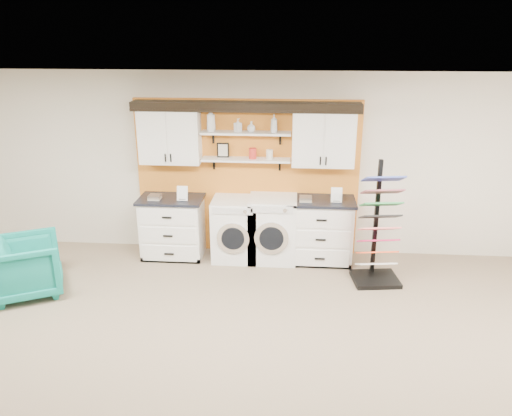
# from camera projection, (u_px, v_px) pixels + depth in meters

# --- Properties ---
(ceiling) EXTENTS (10.00, 10.00, 0.00)m
(ceiling) POSITION_uv_depth(u_px,v_px,m) (191.00, 115.00, 3.42)
(ceiling) COLOR white
(ceiling) RESTS_ON wall_back
(wall_back) EXTENTS (10.00, 0.00, 10.00)m
(wall_back) POSITION_uv_depth(u_px,v_px,m) (247.00, 165.00, 7.64)
(wall_back) COLOR beige
(wall_back) RESTS_ON floor
(accent_panel) EXTENTS (3.40, 0.07, 2.40)m
(accent_panel) POSITION_uv_depth(u_px,v_px,m) (247.00, 178.00, 7.68)
(accent_panel) COLOR orange
(accent_panel) RESTS_ON wall_back
(upper_cabinet_left) EXTENTS (0.90, 0.35, 0.84)m
(upper_cabinet_left) POSITION_uv_depth(u_px,v_px,m) (170.00, 135.00, 7.37)
(upper_cabinet_left) COLOR white
(upper_cabinet_left) RESTS_ON wall_back
(upper_cabinet_right) EXTENTS (0.90, 0.35, 0.84)m
(upper_cabinet_right) POSITION_uv_depth(u_px,v_px,m) (324.00, 138.00, 7.20)
(upper_cabinet_right) COLOR white
(upper_cabinet_right) RESTS_ON wall_back
(shelf_lower) EXTENTS (1.32, 0.28, 0.03)m
(shelf_lower) POSITION_uv_depth(u_px,v_px,m) (246.00, 160.00, 7.41)
(shelf_lower) COLOR white
(shelf_lower) RESTS_ON wall_back
(shelf_upper) EXTENTS (1.32, 0.28, 0.03)m
(shelf_upper) POSITION_uv_depth(u_px,v_px,m) (246.00, 133.00, 7.28)
(shelf_upper) COLOR white
(shelf_upper) RESTS_ON wall_back
(crown_molding) EXTENTS (3.30, 0.41, 0.13)m
(crown_molding) POSITION_uv_depth(u_px,v_px,m) (246.00, 105.00, 7.16)
(crown_molding) COLOR black
(crown_molding) RESTS_ON wall_back
(picture_frame) EXTENTS (0.18, 0.02, 0.22)m
(picture_frame) POSITION_uv_depth(u_px,v_px,m) (223.00, 150.00, 7.44)
(picture_frame) COLOR black
(picture_frame) RESTS_ON shelf_lower
(canister_red) EXTENTS (0.11, 0.11, 0.16)m
(canister_red) POSITION_uv_depth(u_px,v_px,m) (253.00, 153.00, 7.37)
(canister_red) COLOR red
(canister_red) RESTS_ON shelf_lower
(canister_cream) EXTENTS (0.10, 0.10, 0.14)m
(canister_cream) POSITION_uv_depth(u_px,v_px,m) (270.00, 154.00, 7.36)
(canister_cream) COLOR silver
(canister_cream) RESTS_ON shelf_lower
(base_cabinet_left) EXTENTS (0.97, 0.66, 0.95)m
(base_cabinet_left) POSITION_uv_depth(u_px,v_px,m) (173.00, 227.00, 7.70)
(base_cabinet_left) COLOR white
(base_cabinet_left) RESTS_ON floor
(base_cabinet_right) EXTENTS (1.01, 0.66, 0.99)m
(base_cabinet_right) POSITION_uv_depth(u_px,v_px,m) (320.00, 230.00, 7.53)
(base_cabinet_right) COLOR white
(base_cabinet_right) RESTS_ON floor
(washer) EXTENTS (0.68, 0.71, 0.96)m
(washer) POSITION_uv_depth(u_px,v_px,m) (236.00, 229.00, 7.63)
(washer) COLOR white
(washer) RESTS_ON floor
(dryer) EXTENTS (0.71, 0.71, 1.00)m
(dryer) POSITION_uv_depth(u_px,v_px,m) (273.00, 229.00, 7.58)
(dryer) COLOR white
(dryer) RESTS_ON floor
(sample_rack) EXTENTS (0.69, 0.60, 1.72)m
(sample_rack) POSITION_uv_depth(u_px,v_px,m) (377.00, 245.00, 6.89)
(sample_rack) COLOR black
(sample_rack) RESTS_ON floor
(armchair) EXTENTS (1.13, 1.12, 0.78)m
(armchair) POSITION_uv_depth(u_px,v_px,m) (27.00, 266.00, 6.62)
(armchair) COLOR #0E7F72
(armchair) RESTS_ON floor
(soap_bottle_a) EXTENTS (0.18, 0.18, 0.34)m
(soap_bottle_a) POSITION_uv_depth(u_px,v_px,m) (211.00, 120.00, 7.25)
(soap_bottle_a) COLOR silver
(soap_bottle_a) RESTS_ON shelf_upper
(soap_bottle_b) EXTENTS (0.12, 0.12, 0.19)m
(soap_bottle_b) POSITION_uv_depth(u_px,v_px,m) (238.00, 125.00, 7.25)
(soap_bottle_b) COLOR silver
(soap_bottle_b) RESTS_ON shelf_upper
(soap_bottle_c) EXTENTS (0.15, 0.15, 0.15)m
(soap_bottle_c) POSITION_uv_depth(u_px,v_px,m) (251.00, 127.00, 7.24)
(soap_bottle_c) COLOR silver
(soap_bottle_c) RESTS_ON shelf_upper
(soap_bottle_d) EXTENTS (0.12, 0.12, 0.26)m
(soap_bottle_d) POSITION_uv_depth(u_px,v_px,m) (274.00, 123.00, 7.20)
(soap_bottle_d) COLOR silver
(soap_bottle_d) RESTS_ON shelf_upper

